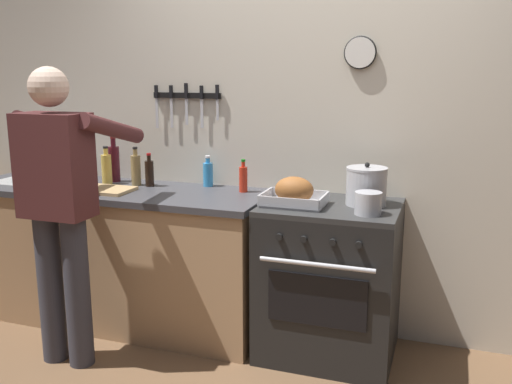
# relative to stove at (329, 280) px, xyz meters

# --- Properties ---
(wall_back) EXTENTS (6.00, 0.13, 2.60)m
(wall_back) POSITION_rel_stove_xyz_m (-0.22, 0.36, 0.85)
(wall_back) COLOR beige
(wall_back) RESTS_ON ground
(counter_block) EXTENTS (2.03, 0.65, 0.90)m
(counter_block) POSITION_rel_stove_xyz_m (-1.43, 0.00, 0.01)
(counter_block) COLOR tan
(counter_block) RESTS_ON ground
(stove) EXTENTS (0.76, 0.67, 0.90)m
(stove) POSITION_rel_stove_xyz_m (0.00, 0.00, 0.00)
(stove) COLOR black
(stove) RESTS_ON ground
(person_cook) EXTENTS (0.51, 0.63, 1.66)m
(person_cook) POSITION_rel_stove_xyz_m (-1.38, -0.57, 0.50)
(person_cook) COLOR #383842
(person_cook) RESTS_ON ground
(roasting_pan) EXTENTS (0.35, 0.26, 0.16)m
(roasting_pan) POSITION_rel_stove_xyz_m (-0.20, -0.08, 0.52)
(roasting_pan) COLOR #B7B7BC
(roasting_pan) RESTS_ON stove
(stock_pot) EXTENTS (0.23, 0.23, 0.24)m
(stock_pot) POSITION_rel_stove_xyz_m (0.18, 0.06, 0.56)
(stock_pot) COLOR #B7B7BC
(stock_pot) RESTS_ON stove
(saucepan) EXTENTS (0.14, 0.14, 0.12)m
(saucepan) POSITION_rel_stove_xyz_m (0.23, -0.15, 0.51)
(saucepan) COLOR #B7B7BC
(saucepan) RESTS_ON stove
(cutting_board) EXTENTS (0.36, 0.24, 0.02)m
(cutting_board) POSITION_rel_stove_xyz_m (-1.42, -0.11, 0.46)
(cutting_board) COLOR tan
(cutting_board) RESTS_ON counter_block
(bottle_cooking_oil) EXTENTS (0.07, 0.07, 0.25)m
(bottle_cooking_oil) POSITION_rel_stove_xyz_m (-1.52, 0.09, 0.55)
(bottle_cooking_oil) COLOR gold
(bottle_cooking_oil) RESTS_ON counter_block
(bottle_soy_sauce) EXTENTS (0.06, 0.06, 0.22)m
(bottle_soy_sauce) POSITION_rel_stove_xyz_m (-1.22, 0.12, 0.54)
(bottle_soy_sauce) COLOR black
(bottle_soy_sauce) RESTS_ON counter_block
(bottle_hot_sauce) EXTENTS (0.05, 0.05, 0.20)m
(bottle_hot_sauce) POSITION_rel_stove_xyz_m (-0.59, 0.16, 0.53)
(bottle_hot_sauce) COLOR red
(bottle_hot_sauce) RESTS_ON counter_block
(bottle_vinegar) EXTENTS (0.06, 0.06, 0.25)m
(bottle_vinegar) POSITION_rel_stove_xyz_m (-1.32, 0.12, 0.56)
(bottle_vinegar) COLOR #997F4C
(bottle_vinegar) RESTS_ON counter_block
(bottle_dish_soap) EXTENTS (0.06, 0.06, 0.20)m
(bottle_dish_soap) POSITION_rel_stove_xyz_m (-0.86, 0.24, 0.53)
(bottle_dish_soap) COLOR #338CCC
(bottle_dish_soap) RESTS_ON counter_block
(bottle_wine_red) EXTENTS (0.07, 0.07, 0.31)m
(bottle_wine_red) POSITION_rel_stove_xyz_m (-1.52, 0.18, 0.58)
(bottle_wine_red) COLOR #47141E
(bottle_wine_red) RESTS_ON counter_block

